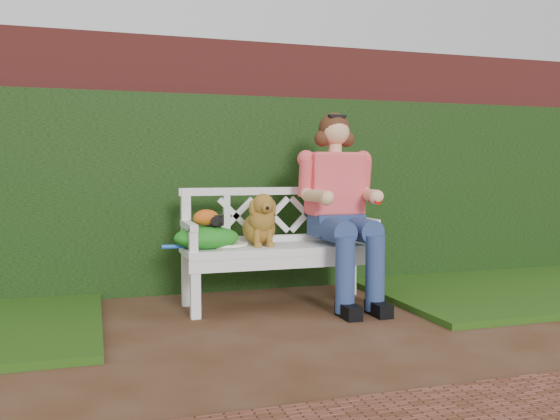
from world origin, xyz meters
name	(u,v)px	position (x,y,z in m)	size (l,w,h in m)	color
ground	(289,342)	(0.00, 0.00, 0.00)	(60.00, 60.00, 0.00)	#422411
brick_wall	(224,165)	(0.00, 1.90, 1.10)	(10.00, 0.30, 2.20)	maroon
ivy_hedge	(229,194)	(0.00, 1.68, 0.85)	(10.00, 0.18, 1.70)	#244C13
grass_right	(514,287)	(2.40, 0.90, 0.03)	(2.60, 2.00, 0.05)	#204912
garden_bench	(280,275)	(0.24, 0.95, 0.24)	(1.58, 0.60, 0.48)	white
seated_woman	(337,206)	(0.71, 0.93, 0.77)	(0.65, 0.87, 1.55)	#CD4D4D
dog	(260,219)	(0.08, 0.96, 0.68)	(0.27, 0.37, 0.41)	brown
tennis_racket	(220,245)	(-0.23, 0.95, 0.50)	(0.68, 0.28, 0.03)	silver
green_bag	(207,237)	(-0.34, 0.92, 0.56)	(0.49, 0.38, 0.17)	#317026
camera_item	(215,220)	(-0.28, 0.92, 0.69)	(0.12, 0.09, 0.08)	black
baseball_glove	(206,218)	(-0.34, 0.93, 0.71)	(0.19, 0.14, 0.12)	#C65615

